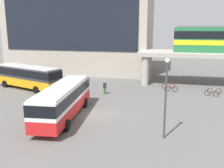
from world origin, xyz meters
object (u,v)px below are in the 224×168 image
at_px(bus_main, 64,98).
at_px(bicycle_red, 171,89).
at_px(bicycle_brown, 212,93).
at_px(bicycle_silver, 214,91).
at_px(station_building, 83,28).
at_px(bicycle_orange, 168,86).
at_px(bus_secondary, 27,75).
at_px(pedestrian_waiting_near_stop, 105,88).

relative_size(bus_main, bicycle_red, 6.27).
xyz_separation_m(bicycle_brown, bicycle_silver, (0.47, 1.37, 0.00)).
bearing_deg(station_building, bicycle_orange, -36.44).
bearing_deg(bicycle_brown, bus_secondary, -175.92).
bearing_deg(bicycle_silver, bus_secondary, -172.94).
bearing_deg(bus_main, station_building, 105.36).
relative_size(station_building, bus_secondary, 2.37).
distance_m(bus_secondary, pedestrian_waiting_near_stop, 11.47).
bearing_deg(bicycle_orange, bus_main, -123.60).
xyz_separation_m(bus_main, bicycle_red, (10.05, 12.82, -1.63)).
xyz_separation_m(bicycle_orange, bicycle_silver, (5.93, -1.56, 0.00)).
bearing_deg(pedestrian_waiting_near_stop, bicycle_red, 22.23).
bearing_deg(bicycle_red, bicycle_orange, 102.50).
bearing_deg(bicycle_orange, bicycle_silver, -14.74).
height_order(bus_main, pedestrian_waiting_near_stop, bus_main).
relative_size(bicycle_brown, bicycle_orange, 1.01).
bearing_deg(bicycle_orange, bus_secondary, -166.40).
xyz_separation_m(bicycle_brown, bicycle_orange, (-5.46, 2.93, 0.00)).
bearing_deg(bus_secondary, bus_main, -45.18).
bearing_deg(station_building, bicycle_brown, -34.59).
height_order(bicycle_brown, bicycle_red, same).
bearing_deg(bus_main, bicycle_silver, 39.79).
xyz_separation_m(station_building, bicycle_brown, (22.59, -15.58, -8.05)).
bearing_deg(bicycle_silver, bicycle_brown, -109.03).
distance_m(bus_secondary, bicycle_silver, 25.62).
xyz_separation_m(bus_secondary, bicycle_brown, (24.90, 1.78, -1.63)).
distance_m(bicycle_red, pedestrian_waiting_near_stop, 9.12).
bearing_deg(pedestrian_waiting_near_stop, bicycle_orange, 32.72).
relative_size(station_building, bus_main, 2.37).
distance_m(bicycle_silver, pedestrian_waiting_near_stop, 14.44).
height_order(bus_secondary, bicycle_red, bus_secondary).
bearing_deg(station_building, bicycle_silver, -31.64).
distance_m(station_building, bicycle_silver, 28.26).
bearing_deg(bicycle_red, bicycle_silver, 1.70).
relative_size(bicycle_red, bicycle_orange, 1.02).
height_order(station_building, bicycle_brown, station_building).
xyz_separation_m(station_building, bicycle_red, (17.51, -14.38, -8.05)).
distance_m(station_building, bus_secondary, 18.65).
xyz_separation_m(station_building, bus_secondary, (-2.31, -17.36, -6.42)).
bearing_deg(bus_secondary, station_building, 82.41).
relative_size(bicycle_orange, pedestrian_waiting_near_stop, 1.02).
bearing_deg(bicycle_brown, bicycle_silver, 70.97).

